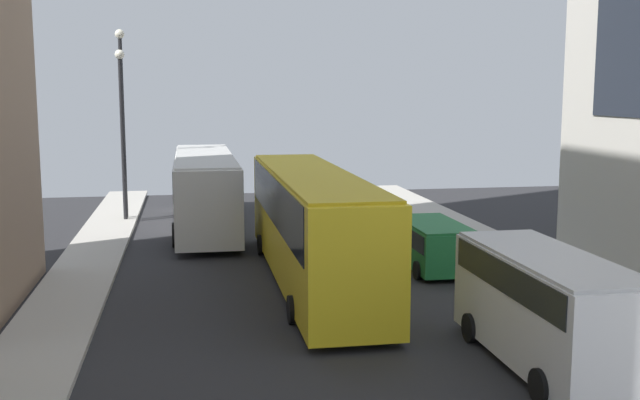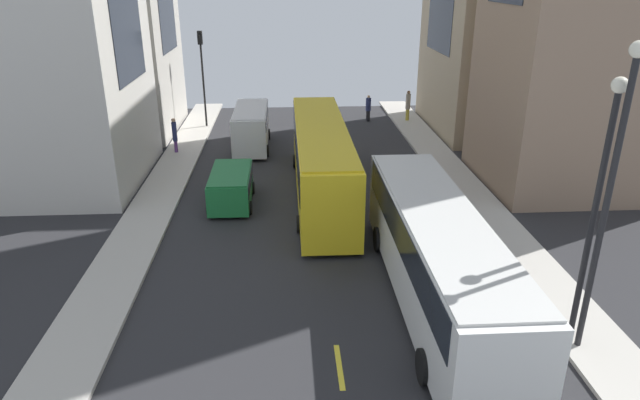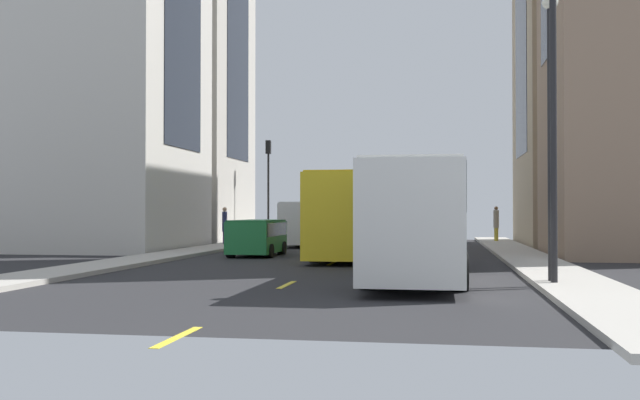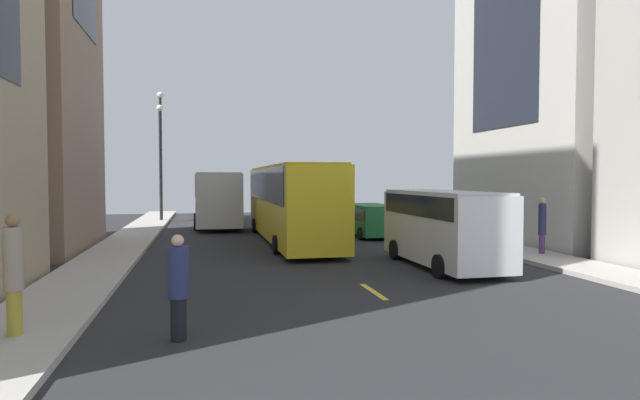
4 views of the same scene
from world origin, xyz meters
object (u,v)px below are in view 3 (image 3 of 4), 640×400
Objects in this scene: streetcar_yellow at (355,210)px; pedestrian_crossing_near at (225,224)px; traffic_light_near_corner at (268,172)px; car_green_0 at (257,235)px; pedestrian_walking_far at (450,227)px; city_bus_white at (418,212)px; delivery_van_white at (306,220)px; pedestrian_crossing_mid at (496,222)px.

streetcar_yellow is 11.31m from pedestrian_crossing_near.
traffic_light_near_corner reaches higher than pedestrian_crossing_near.
pedestrian_walking_far reaches higher than car_green_0.
streetcar_yellow reaches higher than city_bus_white.
traffic_light_near_corner reaches higher than car_green_0.
city_bus_white reaches higher than pedestrian_crossing_near.
streetcar_yellow is at bearing 153.26° from pedestrian_crossing_near.
traffic_light_near_corner is at bearing -66.10° from city_bus_white.
delivery_van_white is 3.09× the size of pedestrian_walking_far.
streetcar_yellow is 6.55× the size of pedestrian_crossing_near.
pedestrian_walking_far is at bearing -99.28° from pedestrian_crossing_mid.
pedestrian_crossing_mid reaches higher than pedestrian_walking_far.
streetcar_yellow is 6.30× the size of pedestrian_crossing_mid.
pedestrian_crossing_near is 17.47m from pedestrian_crossing_mid.
city_bus_white is 20.01m from delivery_van_white.
car_green_0 is (4.42, 0.91, -1.15)m from streetcar_yellow.
streetcar_yellow is 3.35× the size of car_green_0.
car_green_0 is at bearing 130.46° from pedestrian_crossing_near.
delivery_van_white is 10.66m from pedestrian_walking_far.
streetcar_yellow reaches higher than car_green_0.
city_bus_white is at bearing 137.75° from pedestrian_crossing_near.
car_green_0 is at bearing 101.66° from traffic_light_near_corner.
pedestrian_crossing_near is at bearing -65.83° from pedestrian_crossing_mid.
pedestrian_crossing_mid is (-11.34, -6.03, -0.18)m from delivery_van_white.
car_green_0 is 1.88× the size of pedestrian_crossing_mid.
pedestrian_crossing_near is at bearing -56.42° from city_bus_white.
streetcar_yellow is (3.17, -10.22, 0.12)m from city_bus_white.
car_green_0 is 19.46m from pedestrian_crossing_mid.
pedestrian_walking_far is 0.89× the size of pedestrian_crossing_mid.
city_bus_white is 21.15m from pedestrian_crossing_near.
city_bus_white is at bearing 107.22° from streetcar_yellow.
delivery_van_white is 7.07m from traffic_light_near_corner.
pedestrian_walking_far is 0.92× the size of pedestrian_crossing_near.
streetcar_yellow is 15.82m from traffic_light_near_corner.
pedestrian_walking_far is 2.96m from pedestrian_crossing_mid.
pedestrian_walking_far is (-8.94, -15.91, 0.06)m from car_green_0.
delivery_van_white is at bearing -152.35° from pedestrian_crossing_near.
streetcar_yellow is 16.32m from pedestrian_crossing_mid.
traffic_light_near_corner is (-1.08, -6.33, 3.39)m from pedestrian_crossing_near.
streetcar_yellow is at bearing 120.61° from pedestrian_walking_far.
pedestrian_walking_far is at bearing -106.76° from streetcar_yellow.
city_bus_white is 10.70m from streetcar_yellow.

